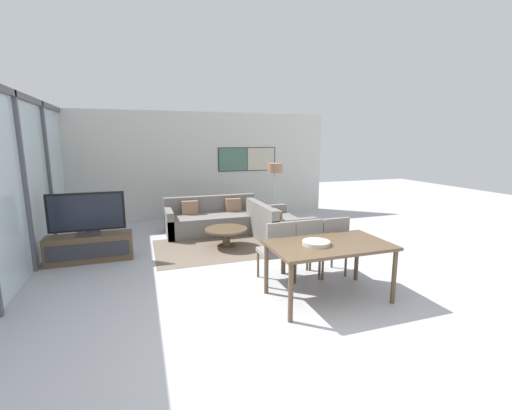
{
  "coord_description": "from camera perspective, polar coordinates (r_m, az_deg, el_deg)",
  "views": [
    {
      "loc": [
        -1.45,
        -3.03,
        2.08
      ],
      "look_at": [
        0.45,
        2.57,
        0.95
      ],
      "focal_mm": 24.0,
      "sensor_mm": 36.0,
      "label": 1
    }
  ],
  "objects": [
    {
      "name": "dining_chair_right",
      "position": [
        5.4,
        12.41,
        -6.12
      ],
      "size": [
        0.46,
        0.46,
        0.94
      ],
      "color": "gray",
      "rests_on": "ground_plane"
    },
    {
      "name": "wall_back",
      "position": [
        9.29,
        -9.56,
        6.5
      ],
      "size": [
        7.34,
        0.09,
        2.8
      ],
      "color": "silver",
      "rests_on": "ground_plane"
    },
    {
      "name": "window_wall_left",
      "position": [
        6.35,
        -34.46,
        4.0
      ],
      "size": [
        0.07,
        6.13,
        2.8
      ],
      "color": "silver",
      "rests_on": "ground_plane"
    },
    {
      "name": "dining_chair_centre",
      "position": [
        5.2,
        8.09,
        -6.6
      ],
      "size": [
        0.46,
        0.46,
        0.94
      ],
      "color": "gray",
      "rests_on": "ground_plane"
    },
    {
      "name": "fruit_bowl",
      "position": [
        4.46,
        9.99,
        -6.19
      ],
      "size": [
        0.36,
        0.36,
        0.05
      ],
      "color": "#B7B2A8",
      "rests_on": "dining_table"
    },
    {
      "name": "ground_plane",
      "position": [
        3.94,
        6.18,
        -21.03
      ],
      "size": [
        24.0,
        24.0,
        0.0
      ],
      "primitive_type": "plane",
      "color": "#B2B2B7"
    },
    {
      "name": "area_rug",
      "position": [
        6.83,
        -4.96,
        -6.91
      ],
      "size": [
        2.74,
        1.81,
        0.01
      ],
      "color": "#706051",
      "rests_on": "ground_plane"
    },
    {
      "name": "floor_lamp",
      "position": [
        8.15,
        3.2,
        5.4
      ],
      "size": [
        0.36,
        0.36,
        1.54
      ],
      "color": "#2D2D33",
      "rests_on": "ground_plane"
    },
    {
      "name": "television",
      "position": [
        6.48,
        -26.37,
        -1.34
      ],
      "size": [
        1.22,
        0.2,
        0.73
      ],
      "color": "#2D2D33",
      "rests_on": "tv_console"
    },
    {
      "name": "sofa_side",
      "position": [
        7.23,
        3.23,
        -3.73
      ],
      "size": [
        0.95,
        1.61,
        0.79
      ],
      "rotation": [
        0.0,
        0.0,
        1.57
      ],
      "color": "slate",
      "rests_on": "ground_plane"
    },
    {
      "name": "dining_table",
      "position": [
        4.58,
        12.09,
        -7.22
      ],
      "size": [
        1.56,
        0.92,
        0.76
      ],
      "color": "brown",
      "rests_on": "ground_plane"
    },
    {
      "name": "dining_chair_left",
      "position": [
        5.02,
        3.58,
        -7.17
      ],
      "size": [
        0.46,
        0.46,
        0.94
      ],
      "color": "gray",
      "rests_on": "ground_plane"
    },
    {
      "name": "sofa_main",
      "position": [
        7.91,
        -7.11,
        -2.52
      ],
      "size": [
        2.13,
        0.95,
        0.79
      ],
      "color": "slate",
      "rests_on": "ground_plane"
    },
    {
      "name": "coffee_table",
      "position": [
        6.75,
        -4.99,
        -4.66
      ],
      "size": [
        0.83,
        0.83,
        0.37
      ],
      "color": "brown",
      "rests_on": "ground_plane"
    },
    {
      "name": "tv_console",
      "position": [
        6.62,
        -25.94,
        -6.45
      ],
      "size": [
        1.39,
        0.4,
        0.47
      ],
      "color": "brown",
      "rests_on": "ground_plane"
    }
  ]
}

